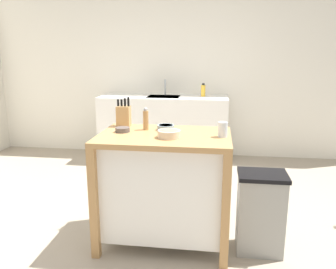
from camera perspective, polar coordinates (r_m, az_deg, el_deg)
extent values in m
plane|color=gray|center=(3.02, -2.28, -16.36)|extent=(6.70, 6.70, 0.00)
cube|color=silver|center=(5.09, 2.59, 11.23)|extent=(5.70, 0.10, 2.60)
cube|color=#AD7F4C|center=(2.65, -0.59, -0.38)|extent=(1.00, 0.69, 0.04)
cube|color=white|center=(2.77, -0.57, -8.31)|extent=(0.90, 0.59, 0.75)
cube|color=#AD7F4C|center=(2.62, -12.07, -11.15)|extent=(0.06, 0.06, 0.85)
cube|color=#AD7F4C|center=(2.48, 9.44, -12.51)|extent=(0.06, 0.06, 0.85)
cube|color=#AD7F4C|center=(3.17, -8.25, -6.54)|extent=(0.06, 0.06, 0.85)
cube|color=#AD7F4C|center=(3.06, 9.17, -7.36)|extent=(0.06, 0.06, 0.85)
cube|color=tan|center=(2.94, -7.30, 3.00)|extent=(0.11, 0.09, 0.17)
cylinder|color=black|center=(2.93, -8.20, 5.18)|extent=(0.02, 0.02, 0.06)
cylinder|color=black|center=(2.92, -7.64, 5.19)|extent=(0.02, 0.02, 0.06)
cylinder|color=black|center=(2.92, -7.09, 5.28)|extent=(0.02, 0.02, 0.07)
cylinder|color=black|center=(2.91, -6.53, 5.37)|extent=(0.02, 0.02, 0.08)
cylinder|color=#564C47|center=(2.74, -7.50, 0.77)|extent=(0.11, 0.11, 0.04)
cylinder|color=#342D2A|center=(2.73, -7.51, 1.08)|extent=(0.09, 0.09, 0.01)
cylinder|color=gray|center=(2.78, -0.37, 1.15)|extent=(0.14, 0.14, 0.04)
cylinder|color=#49555B|center=(2.78, -0.38, 1.51)|extent=(0.11, 0.11, 0.01)
cylinder|color=beige|center=(2.54, 0.17, 0.09)|extent=(0.17, 0.17, 0.05)
cylinder|color=gray|center=(2.53, 0.17, 0.63)|extent=(0.14, 0.14, 0.01)
cylinder|color=silver|center=(2.58, 8.96, 0.81)|extent=(0.07, 0.07, 0.11)
cylinder|color=#AD7F4C|center=(2.79, -3.67, 2.33)|extent=(0.04, 0.04, 0.15)
sphere|color=#99999E|center=(2.77, -3.70, 4.13)|extent=(0.03, 0.03, 0.03)
cube|color=gray|center=(2.79, 14.89, -12.56)|extent=(0.34, 0.26, 0.60)
cube|color=black|center=(2.67, 15.31, -6.47)|extent=(0.36, 0.28, 0.03)
cube|color=white|center=(4.88, -0.69, 1.07)|extent=(1.76, 0.60, 0.90)
cube|color=silver|center=(4.79, -0.74, 6.09)|extent=(0.44, 0.36, 0.03)
cylinder|color=#B7BCC1|center=(4.93, -0.46, 7.77)|extent=(0.02, 0.02, 0.22)
cylinder|color=yellow|center=(4.80, 5.80, 7.16)|extent=(0.06, 0.06, 0.16)
cylinder|color=black|center=(4.79, 5.82, 8.22)|extent=(0.04, 0.04, 0.02)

